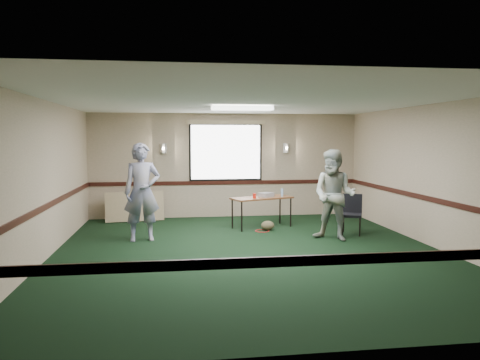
{
  "coord_description": "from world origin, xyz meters",
  "views": [
    {
      "loc": [
        -1.33,
        -8.15,
        2.03
      ],
      "look_at": [
        0.0,
        1.3,
        1.2
      ],
      "focal_mm": 35.0,
      "sensor_mm": 36.0,
      "label": 1
    }
  ],
  "objects": [
    {
      "name": "water_bottle",
      "position": [
        1.15,
        2.42,
        0.8
      ],
      "size": [
        0.06,
        0.06,
        0.18
      ],
      "primitive_type": "cylinder",
      "color": "#88B1DF",
      "rests_on": "folding_table"
    },
    {
      "name": "ground",
      "position": [
        0.0,
        0.0,
        0.0
      ],
      "size": [
        8.0,
        8.0,
        0.0
      ],
      "primitive_type": "plane",
      "color": "black",
      "rests_on": "ground"
    },
    {
      "name": "person_right",
      "position": [
        1.85,
        0.82,
        0.91
      ],
      "size": [
        1.13,
        1.09,
        1.83
      ],
      "primitive_type": "imported",
      "rotation": [
        0.0,
        0.0,
        -0.65
      ],
      "color": "#7192B0",
      "rests_on": "ground"
    },
    {
      "name": "game_console",
      "position": [
        0.9,
        2.64,
        0.73
      ],
      "size": [
        0.21,
        0.19,
        0.04
      ],
      "primitive_type": "cube",
      "rotation": [
        0.0,
        0.0,
        0.3
      ],
      "color": "silver",
      "rests_on": "folding_table"
    },
    {
      "name": "folded_table",
      "position": [
        -2.32,
        3.6,
        0.37
      ],
      "size": [
        1.44,
        0.42,
        0.73
      ],
      "primitive_type": "cube",
      "rotation": [
        -0.21,
        0.0,
        0.15
      ],
      "color": "#98875E",
      "rests_on": "ground"
    },
    {
      "name": "cable_coil",
      "position": [
        0.58,
        1.9,
        0.01
      ],
      "size": [
        0.35,
        0.35,
        0.02
      ],
      "primitive_type": "torus",
      "rotation": [
        0.0,
        0.0,
        0.13
      ],
      "color": "red",
      "rests_on": "ground"
    },
    {
      "name": "projector",
      "position": [
        0.76,
        2.36,
        0.76
      ],
      "size": [
        0.38,
        0.36,
        0.1
      ],
      "primitive_type": "cube",
      "rotation": [
        0.0,
        0.0,
        0.59
      ],
      "color": "#9B9CA4",
      "rests_on": "folding_table"
    },
    {
      "name": "room_shell",
      "position": [
        0.0,
        2.12,
        1.58
      ],
      "size": [
        8.0,
        8.02,
        8.0
      ],
      "color": "tan",
      "rests_on": "ground"
    },
    {
      "name": "conference_chair",
      "position": [
        2.45,
        1.39,
        0.5
      ],
      "size": [
        0.55,
        0.56,
        0.85
      ],
      "rotation": [
        0.0,
        0.0,
        -0.41
      ],
      "color": "black",
      "rests_on": "ground"
    },
    {
      "name": "duffel_bag",
      "position": [
        0.72,
        1.99,
        0.11
      ],
      "size": [
        0.33,
        0.26,
        0.21
      ],
      "primitive_type": "ellipsoid",
      "rotation": [
        0.0,
        0.0,
        0.12
      ],
      "color": "#423D25",
      "rests_on": "ground"
    },
    {
      "name": "folding_table",
      "position": [
        0.65,
        2.34,
        0.65
      ],
      "size": [
        1.52,
        1.02,
        0.71
      ],
      "rotation": [
        0.0,
        0.0,
        0.36
      ],
      "color": "#572A19",
      "rests_on": "ground"
    },
    {
      "name": "red_cup",
      "position": [
        0.45,
        2.14,
        0.76
      ],
      "size": [
        0.08,
        0.08,
        0.12
      ],
      "primitive_type": "cylinder",
      "color": "red",
      "rests_on": "folding_table"
    },
    {
      "name": "person_left",
      "position": [
        -1.98,
        1.32,
        0.98
      ],
      "size": [
        0.77,
        0.56,
        1.96
      ],
      "primitive_type": "imported",
      "rotation": [
        0.0,
        0.0,
        0.14
      ],
      "color": "#455398",
      "rests_on": "ground"
    }
  ]
}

